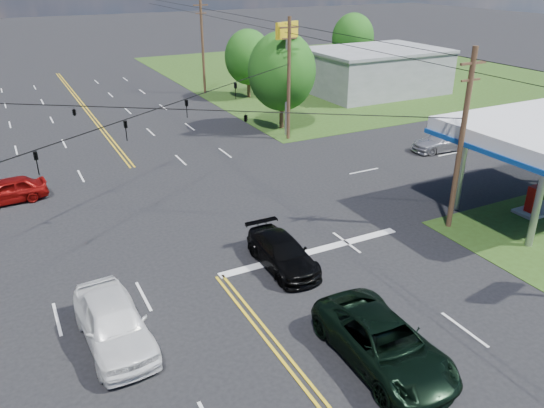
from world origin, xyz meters
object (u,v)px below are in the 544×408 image
pole_ne (289,78)px  pickup_white (113,322)px  retail_ne (375,72)px  suv_black (282,253)px  tree_far_r (353,38)px  tree_right_a (282,71)px  tree_right_b (248,57)px  pole_se (462,139)px  pickup_dkgreen (383,343)px  pole_right_far (203,45)px

pole_ne → pickup_white: (-18.20, -19.54, -3.99)m
retail_ne → suv_black: 39.29m
tree_far_r → pickup_white: tree_far_r is taller
tree_right_a → tree_right_b: tree_right_a is taller
retail_ne → pole_se: pole_se is taller
tree_far_r → suv_black: size_ratio=1.55×
retail_ne → tree_far_r: size_ratio=1.83×
pole_ne → pickup_white: 27.00m
pickup_dkgreen → pickup_white: 9.84m
pole_ne → tree_right_b: 15.42m
tree_far_r → suv_black: tree_far_r is taller
suv_black → tree_right_a: bearing=62.9°
pickup_white → pole_se: bearing=2.3°
suv_black → pickup_dkgreen: bearing=-88.9°
pickup_dkgreen → pickup_white: pickup_white is taller
pole_right_far → pickup_white: bearing=-115.3°
pole_right_far → suv_black: size_ratio=2.03×
pole_ne → suv_black: bearing=-119.7°
retail_ne → tree_right_b: bearing=163.5°
pickup_white → retail_ne: bearing=38.4°
tree_right_a → tree_far_r: bearing=42.0°
suv_black → retail_ne: bearing=47.7°
tree_far_r → suv_black: 49.58m
pickup_dkgreen → suv_black: bearing=91.5°
pole_ne → pole_se: bearing=-90.0°
pole_right_far → tree_right_b: pole_right_far is taller
pole_ne → tree_far_r: 29.70m
tree_far_r → pickup_dkgreen: tree_far_r is taller
pole_ne → pickup_dkgreen: (-10.00, -24.97, -4.07)m
pole_right_far → suv_black: bearing=-105.3°
tree_right_a → suv_black: 23.63m
pole_ne → tree_right_b: pole_ne is taller
pickup_dkgreen → tree_right_a: bearing=70.0°
pole_se → pole_ne: size_ratio=1.00×
retail_ne → tree_far_r: 11.02m
tree_right_a → pickup_dkgreen: (-11.00, -27.97, -4.03)m
retail_ne → pickup_white: bearing=-139.1°
pole_right_far → pickup_white: 42.83m
pole_right_far → pole_se: bearing=-90.0°
pickup_white → pole_right_far: bearing=62.1°
tree_right_b → pole_ne: bearing=-103.1°
pole_se → pole_right_far: (0.00, 37.00, 0.25)m
tree_far_r → suv_black: bearing=-128.8°
pickup_dkgreen → pole_ne: bearing=69.7°
retail_ne → pole_se: bearing=-120.4°
tree_right_b → pickup_white: tree_right_b is taller
pole_ne → tree_right_a: 3.16m
retail_ne → suv_black: retail_ne is taller
pole_ne → tree_right_b: (3.50, 15.00, -0.70)m
tree_right_a → tree_right_b: size_ratio=1.15×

